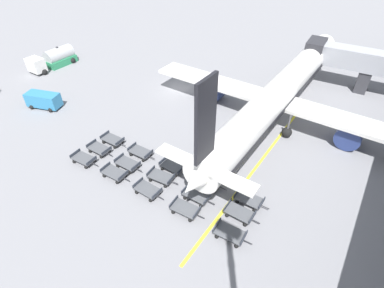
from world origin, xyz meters
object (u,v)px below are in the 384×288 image
(baggage_dolly_row_near_col_a, at_px, (84,159))
(baggage_dolly_row_mid_b_col_c, at_px, (172,167))
(baggage_dolly_row_mid_b_col_d, at_px, (209,182))
(baggage_dolly_row_mid_b_col_a, at_px, (113,140))
(baggage_dolly_row_near_col_c, at_px, (148,190))
(baggage_dolly_row_mid_a_col_d, at_px, (196,195))
(fuel_tanker_secondary, at_px, (55,59))
(baggage_dolly_row_near_col_e, at_px, (230,233))
(baggage_dolly_row_mid_a_col_c, at_px, (161,177))
(baggage_dolly_row_near_col_b, at_px, (115,173))
(baggage_dolly_row_mid_a_col_b, at_px, (128,164))
(baggage_dolly_row_mid_b_col_b, at_px, (141,152))
(baggage_dolly_row_mid_a_col_e, at_px, (240,213))
(baggage_dolly_row_mid_a_col_a, at_px, (99,149))
(baggage_dolly_row_near_col_d, at_px, (185,209))
(airplane, at_px, (279,94))
(baggage_dolly_row_mid_b_col_e, at_px, (249,200))
(service_van, at_px, (44,100))

(baggage_dolly_row_near_col_a, distance_m, baggage_dolly_row_mid_b_col_c, 9.44)
(baggage_dolly_row_mid_b_col_c, bearing_deg, baggage_dolly_row_mid_b_col_d, 2.79)
(baggage_dolly_row_mid_b_col_a, bearing_deg, baggage_dolly_row_near_col_c, -24.00)
(baggage_dolly_row_near_col_a, xyz_separation_m, baggage_dolly_row_near_col_c, (8.44, 0.34, 0.00))
(baggage_dolly_row_mid_a_col_d, relative_size, baggage_dolly_row_mid_b_col_c, 1.00)
(fuel_tanker_secondary, xyz_separation_m, baggage_dolly_row_mid_b_col_a, (23.49, -9.98, -0.80))
(baggage_dolly_row_near_col_e, xyz_separation_m, baggage_dolly_row_mid_a_col_d, (-4.48, 1.93, 0.00))
(baggage_dolly_row_mid_a_col_c, bearing_deg, baggage_dolly_row_near_col_b, -152.88)
(baggage_dolly_row_mid_a_col_b, distance_m, baggage_dolly_row_mid_b_col_b, 2.15)
(baggage_dolly_row_near_col_a, relative_size, baggage_dolly_row_mid_a_col_c, 1.00)
(fuel_tanker_secondary, height_order, baggage_dolly_row_near_col_e, fuel_tanker_secondary)
(baggage_dolly_row_near_col_e, bearing_deg, baggage_dolly_row_mid_b_col_b, 163.71)
(baggage_dolly_row_near_col_a, height_order, baggage_dolly_row_mid_b_col_c, same)
(baggage_dolly_row_mid_a_col_e, bearing_deg, baggage_dolly_row_mid_a_col_a, -177.92)
(baggage_dolly_row_near_col_b, relative_size, baggage_dolly_row_near_col_d, 0.99)
(fuel_tanker_secondary, height_order, baggage_dolly_row_mid_b_col_a, fuel_tanker_secondary)
(baggage_dolly_row_mid_b_col_b, bearing_deg, baggage_dolly_row_mid_a_col_b, -86.11)
(airplane, bearing_deg, baggage_dolly_row_mid_a_col_a, -127.98)
(baggage_dolly_row_mid_b_col_e, bearing_deg, baggage_dolly_row_near_col_e, -86.62)
(baggage_dolly_row_near_col_e, bearing_deg, baggage_dolly_row_near_col_a, -178.72)
(fuel_tanker_secondary, xyz_separation_m, baggage_dolly_row_mid_a_col_c, (31.77, -11.63, -0.80))
(baggage_dolly_row_mid_a_col_b, bearing_deg, baggage_dolly_row_mid_b_col_a, 154.16)
(baggage_dolly_row_mid_a_col_b, xyz_separation_m, baggage_dolly_row_mid_b_col_c, (4.09, 2.22, 0.00))
(baggage_dolly_row_mid_b_col_e, bearing_deg, airplane, 102.56)
(airplane, bearing_deg, baggage_dolly_row_near_col_e, -79.41)
(service_van, xyz_separation_m, baggage_dolly_row_near_col_a, (13.16, -4.65, -0.65))
(service_van, relative_size, baggage_dolly_row_mid_b_col_e, 1.50)
(baggage_dolly_row_near_col_a, xyz_separation_m, baggage_dolly_row_mid_a_col_e, (16.79, 2.67, 0.00))
(service_van, relative_size, baggage_dolly_row_mid_b_col_a, 1.50)
(baggage_dolly_row_mid_a_col_d, bearing_deg, baggage_dolly_row_mid_b_col_e, 27.41)
(baggage_dolly_row_mid_b_col_b, bearing_deg, baggage_dolly_row_near_col_b, -89.77)
(baggage_dolly_row_mid_a_col_d, bearing_deg, baggage_dolly_row_mid_a_col_c, 179.01)
(fuel_tanker_secondary, height_order, baggage_dolly_row_mid_a_col_a, fuel_tanker_secondary)
(baggage_dolly_row_near_col_b, bearing_deg, baggage_dolly_row_mid_b_col_d, 26.29)
(baggage_dolly_row_near_col_d, relative_size, baggage_dolly_row_mid_a_col_a, 1.01)
(baggage_dolly_row_mid_a_col_c, relative_size, baggage_dolly_row_mid_b_col_a, 1.01)
(baggage_dolly_row_mid_a_col_e, bearing_deg, fuel_tanker_secondary, 164.22)
(baggage_dolly_row_near_col_b, xyz_separation_m, baggage_dolly_row_near_col_e, (12.84, 0.13, 0.00))
(service_van, bearing_deg, baggage_dolly_row_near_col_c, -11.30)
(baggage_dolly_row_near_col_a, bearing_deg, baggage_dolly_row_mid_a_col_a, 87.24)
(baggage_dolly_row_mid_a_col_e, height_order, baggage_dolly_row_mid_b_col_e, same)
(baggage_dolly_row_near_col_d, bearing_deg, baggage_dolly_row_near_col_b, -178.75)
(fuel_tanker_secondary, bearing_deg, baggage_dolly_row_mid_a_col_b, -23.46)
(baggage_dolly_row_mid_a_col_c, xyz_separation_m, baggage_dolly_row_mid_b_col_a, (-8.28, 1.65, 0.00))
(service_van, distance_m, baggage_dolly_row_mid_a_col_d, 25.87)
(baggage_dolly_row_near_col_b, distance_m, baggage_dolly_row_near_col_e, 12.84)
(fuel_tanker_secondary, relative_size, baggage_dolly_row_near_col_a, 2.45)
(baggage_dolly_row_mid_a_col_d, bearing_deg, baggage_dolly_row_near_col_c, -154.54)
(baggage_dolly_row_near_col_e, bearing_deg, baggage_dolly_row_mid_a_col_a, 174.32)
(airplane, distance_m, baggage_dolly_row_mid_a_col_e, 17.18)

